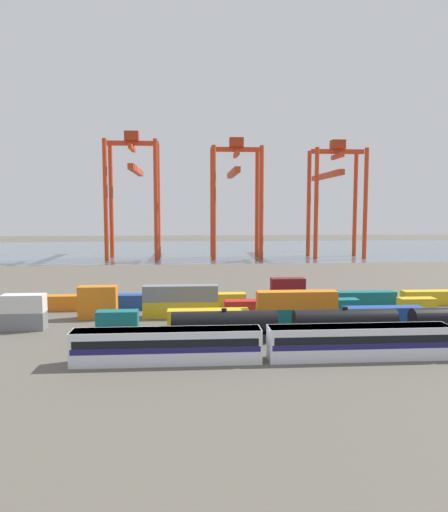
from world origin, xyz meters
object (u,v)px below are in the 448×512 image
(passenger_train, at_px, (359,341))
(shipping_container_2, at_px, (117,319))
(gantry_crane_west, at_px, (134,182))
(gantry_crane_east, at_px, (334,186))
(shipping_container_13, at_px, (417,305))
(gantry_crane_central, at_px, (236,185))
(shipping_container_11, at_px, (261,308))

(passenger_train, distance_m, shipping_container_2, 34.72)
(gantry_crane_west, relative_size, gantry_crane_east, 1.05)
(shipping_container_13, xyz_separation_m, gantry_crane_central, (-21.50, 96.08, 24.75))
(gantry_crane_east, bearing_deg, gantry_crane_west, -179.73)
(passenger_train, bearing_deg, shipping_container_2, 151.22)
(gantry_crane_central, xyz_separation_m, gantry_crane_east, (36.31, 0.57, -0.16))
(passenger_train, xyz_separation_m, shipping_container_13, (18.41, 23.49, -0.84))
(gantry_crane_west, height_order, gantry_crane_central, gantry_crane_west)
(shipping_container_13, bearing_deg, gantry_crane_east, 81.29)
(shipping_container_13, bearing_deg, shipping_container_2, -172.09)
(passenger_train, relative_size, gantry_crane_east, 1.58)
(shipping_container_13, bearing_deg, gantry_crane_west, 120.97)
(gantry_crane_central, distance_m, gantry_crane_east, 36.31)
(shipping_container_13, height_order, gantry_crane_central, gantry_crane_central)
(shipping_container_11, bearing_deg, passenger_train, -71.09)
(shipping_container_2, relative_size, gantry_crane_central, 0.14)
(shipping_container_2, distance_m, shipping_container_11, 23.38)
(passenger_train, xyz_separation_m, gantry_crane_east, (33.22, 120.14, 23.74))
(shipping_container_11, relative_size, gantry_crane_central, 0.29)
(shipping_container_2, relative_size, gantry_crane_east, 0.14)
(passenger_train, relative_size, shipping_container_11, 5.47)
(shipping_container_2, height_order, shipping_container_11, same)
(shipping_container_11, distance_m, shipping_container_13, 26.45)
(shipping_container_2, bearing_deg, shipping_container_11, 16.86)
(shipping_container_11, bearing_deg, shipping_container_2, -163.14)
(shipping_container_11, relative_size, shipping_container_13, 2.00)
(shipping_container_11, relative_size, gantry_crane_east, 0.29)
(shipping_container_11, distance_m, gantry_crane_east, 107.93)
(passenger_train, distance_m, gantry_crane_central, 121.98)
(shipping_container_13, distance_m, gantry_crane_west, 115.24)
(shipping_container_11, bearing_deg, shipping_container_13, 0.00)
(passenger_train, xyz_separation_m, shipping_container_11, (-8.05, 23.49, -0.84))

